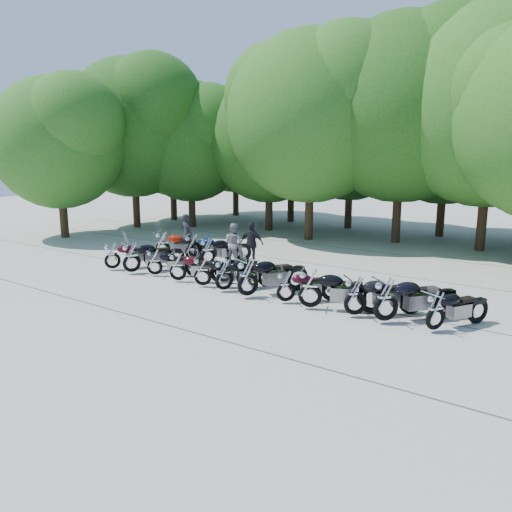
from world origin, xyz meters
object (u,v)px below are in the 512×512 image
Objects in this scene: motorcycle_0 at (112,255)px; motorcycle_6 at (248,276)px; motorcycle_10 at (386,298)px; motorcycle_13 at (193,247)px; motorcycle_2 at (155,261)px; motorcycle_14 at (208,250)px; rider_0 at (187,233)px; motorcycle_1 at (132,256)px; motorcycle_12 at (163,243)px; motorcycle_9 at (356,294)px; motorcycle_5 at (224,273)px; motorcycle_11 at (436,309)px; rider_2 at (252,243)px; motorcycle_4 at (203,270)px; motorcycle_7 at (286,285)px; motorcycle_3 at (178,266)px; rider_1 at (233,244)px; motorcycle_8 at (310,287)px.

motorcycle_0 is 6.64m from motorcycle_6.
motorcycle_13 is (-9.49, 2.68, -0.02)m from motorcycle_10.
motorcycle_14 is (0.41, 2.52, 0.07)m from motorcycle_2.
rider_0 is (-11.24, 4.15, 0.19)m from motorcycle_10.
motorcycle_1 is 2.95m from motorcycle_12.
motorcycle_5 is at bearing 45.52° from motorcycle_9.
motorcycle_11 is 1.20× the size of rider_2.
motorcycle_14 is (-9.86, 2.51, 0.05)m from motorcycle_11.
motorcycle_9 reaches higher than motorcycle_2.
motorcycle_1 reaches higher than motorcycle_14.
motorcycle_4 reaches higher than motorcycle_7.
motorcycle_3 is at bearing -152.95° from motorcycle_1.
motorcycle_2 is at bearing 73.12° from rider_1.
rider_1 reaches higher than motorcycle_14.
rider_1 is at bearing 16.43° from motorcycle_10.
motorcycle_5 is 0.96× the size of motorcycle_14.
motorcycle_9 is at bearing -175.13° from motorcycle_14.
rider_1 reaches higher than motorcycle_9.
motorcycle_14 is (2.51, 2.80, 0.03)m from motorcycle_0.
rider_0 is at bearing -6.83° from motorcycle_14.
motorcycle_11 is at bearing -135.11° from motorcycle_7.
motorcycle_2 is at bearing 28.26° from motorcycle_11.
motorcycle_11 reaches higher than motorcycle_7.
motorcycle_14 is 3.08m from rider_0.
motorcycle_2 is 4.16m from rider_2.
motorcycle_10 is at bearing 166.98° from rider_0.
motorcycle_7 is at bearing 29.34° from motorcycle_11.
motorcycle_10 is (11.09, 0.19, 0.09)m from motorcycle_0.
motorcycle_8 is 7.77m from motorcycle_13.
motorcycle_8 is 2.24m from motorcycle_10.
motorcycle_11 is (6.80, 0.16, -0.02)m from motorcycle_5.
rider_0 is at bearing -17.33° from motorcycle_12.
motorcycle_12 reaches higher than motorcycle_14.
motorcycle_1 is 1.04× the size of motorcycle_9.
motorcycle_0 is 0.87× the size of motorcycle_10.
motorcycle_14 is at bearing 9.14° from motorcycle_4.
rider_1 is (3.17, 0.95, 0.17)m from motorcycle_12.
motorcycle_5 is 1.22× the size of rider_0.
motorcycle_6 reaches higher than motorcycle_12.
rider_2 is at bearing 27.77° from motorcycle_8.
motorcycle_2 is 0.96× the size of motorcycle_11.
motorcycle_14 is 1.11m from rider_1.
motorcycle_5 is at bearing 103.08° from rider_2.
motorcycle_8 is at bearing 130.71° from rider_2.
motorcycle_0 is at bearing 159.99° from motorcycle_12.
motorcycle_8 is 1.00× the size of motorcycle_12.
motorcycle_13 is at bearing 18.35° from motorcycle_14.
rider_2 is at bearing -177.10° from rider_0.
motorcycle_5 is 4.30m from rider_2.
motorcycle_4 is 1.20× the size of rider_2.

